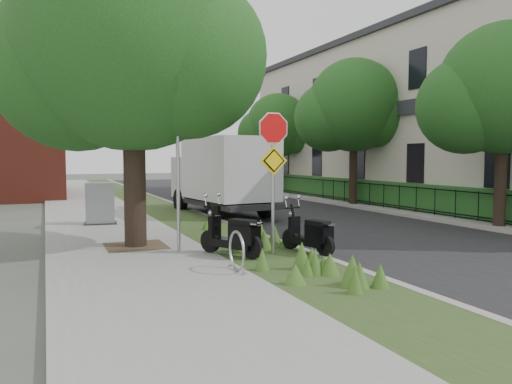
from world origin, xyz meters
TOP-DOWN VIEW (x-y plane):
  - ground at (0.00, 0.00)m, footprint 120.00×120.00m
  - sidewalk_near at (-4.25, 10.00)m, footprint 3.50×60.00m
  - verge at (-1.50, 10.00)m, footprint 2.00×60.00m
  - kerb_near at (-0.50, 10.00)m, footprint 0.20×60.00m
  - road at (3.00, 10.00)m, footprint 7.00×60.00m
  - kerb_far at (6.50, 10.00)m, footprint 0.20×60.00m
  - footpath_far at (8.20, 10.00)m, footprint 3.20×60.00m
  - street_tree_main at (-4.08, 2.86)m, footprint 6.21×5.54m
  - bare_post at (-3.20, 1.80)m, footprint 0.08×0.08m
  - bike_hoop at (-2.70, -0.60)m, footprint 0.06×0.78m
  - sign_assembly at (-1.40, 0.58)m, footprint 0.94×0.08m
  - fence_far at (7.20, 10.00)m, footprint 0.04×24.00m
  - hedge_far at (7.90, 10.00)m, footprint 1.00×24.00m
  - terrace_houses at (11.49, 10.00)m, footprint 7.40×26.40m
  - far_tree_a at (6.94, 2.05)m, footprint 4.60×4.10m
  - far_tree_b at (6.94, 10.05)m, footprint 4.83×4.31m
  - far_tree_c at (6.94, 18.04)m, footprint 4.37×3.89m
  - scooter_near at (-2.21, 0.67)m, footprint 0.96×1.54m
  - scooter_far at (-0.55, 0.33)m, footprint 0.60×1.54m
  - box_truck at (0.30, 8.80)m, footprint 2.76×5.80m
  - utility_cabinet at (-4.37, 7.26)m, footprint 1.06×0.77m

SIDE VIEW (x-z plane):
  - ground at x=0.00m, z-range 0.00..0.00m
  - road at x=3.00m, z-range 0.00..0.01m
  - sidewalk_near at x=-4.25m, z-range 0.00..0.12m
  - verge at x=-1.50m, z-range 0.00..0.12m
  - footpath_far at x=8.20m, z-range 0.00..0.12m
  - kerb_near at x=-0.50m, z-range 0.00..0.13m
  - kerb_far at x=6.50m, z-range 0.00..0.13m
  - scooter_far at x=-0.55m, z-range 0.11..0.86m
  - bike_hoop at x=-2.70m, z-range 0.11..0.88m
  - scooter_near at x=-2.21m, z-range 0.11..0.92m
  - fence_far at x=7.20m, z-range 0.17..1.17m
  - hedge_far at x=7.90m, z-range 0.12..1.22m
  - utility_cabinet at x=-4.37m, z-range 0.09..1.41m
  - box_truck at x=0.30m, z-range 0.38..2.92m
  - bare_post at x=-3.20m, z-range 0.12..4.12m
  - sign_assembly at x=-1.40m, z-range 0.72..3.94m
  - far_tree_c at x=6.94m, z-range 0.99..6.92m
  - far_tree_a at x=6.94m, z-range 1.02..7.24m
  - terrace_houses at x=11.49m, z-range 0.06..8.26m
  - far_tree_b at x=6.94m, z-range 1.09..7.65m
  - street_tree_main at x=-4.08m, z-range 0.97..8.63m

